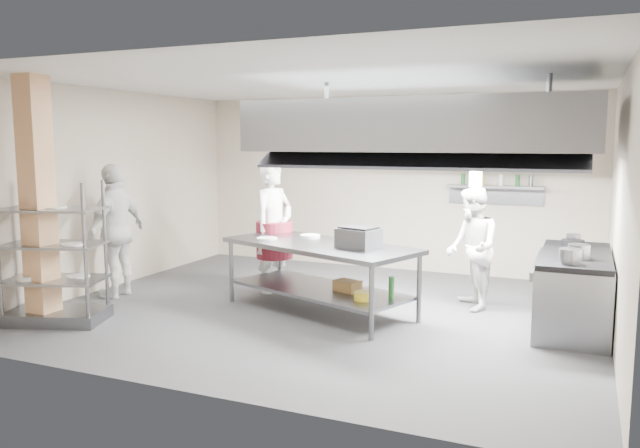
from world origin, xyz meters
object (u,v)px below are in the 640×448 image
at_px(pass_rack, 54,252).
at_px(griddle, 358,238).
at_px(chef_line, 472,248).
at_px(chef_head, 274,227).
at_px(stockpot, 579,251).
at_px(cooking_range, 574,292).
at_px(island, 319,278).
at_px(chef_plating, 117,230).

bearing_deg(pass_rack, griddle, 6.25).
height_order(pass_rack, chef_line, pass_rack).
bearing_deg(chef_line, griddle, -74.50).
bearing_deg(chef_head, griddle, -102.16).
height_order(griddle, stockpot, griddle).
relative_size(pass_rack, cooking_range, 0.87).
height_order(island, chef_head, chef_head).
height_order(pass_rack, griddle, pass_rack).
height_order(pass_rack, stockpot, pass_rack).
distance_m(griddle, stockpot, 2.56).
distance_m(chef_plating, stockpot, 6.14).
relative_size(pass_rack, griddle, 3.64).
bearing_deg(cooking_range, chef_line, 165.04).
height_order(chef_head, stockpot, chef_head).
relative_size(chef_head, chef_line, 1.17).
relative_size(island, cooking_range, 1.32).
height_order(island, chef_plating, chef_plating).
bearing_deg(griddle, pass_rack, -137.69).
bearing_deg(stockpot, cooking_range, 95.09).
bearing_deg(chef_plating, pass_rack, 5.36).
xyz_separation_m(cooking_range, stockpot, (0.03, -0.37, 0.56)).
bearing_deg(chef_plating, chef_head, 117.53).
bearing_deg(chef_plating, island, 93.73).
height_order(cooking_range, griddle, griddle).
bearing_deg(chef_plating, chef_line, 101.98).
xyz_separation_m(pass_rack, chef_plating, (-0.20, 1.35, 0.09)).
relative_size(pass_rack, chef_plating, 0.91).
xyz_separation_m(cooking_range, chef_plating, (-6.08, -0.95, 0.54)).
height_order(chef_head, griddle, chef_head).
bearing_deg(island, cooking_range, 30.86).
xyz_separation_m(island, chef_head, (-1.07, 0.79, 0.50)).
relative_size(island, chef_plating, 1.38).
bearing_deg(pass_rack, cooking_range, 1.97).
distance_m(chef_head, griddle, 1.86).
bearing_deg(cooking_range, chef_plating, -171.11).
distance_m(pass_rack, chef_plating, 1.37).
bearing_deg(stockpot, chef_head, 172.29).
xyz_separation_m(island, griddle, (0.57, -0.09, 0.57)).
bearing_deg(chef_line, island, -86.75).
bearing_deg(chef_line, pass_rack, -84.37).
xyz_separation_m(chef_head, griddle, (1.64, -0.87, 0.07)).
bearing_deg(chef_plating, griddle, 91.27).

